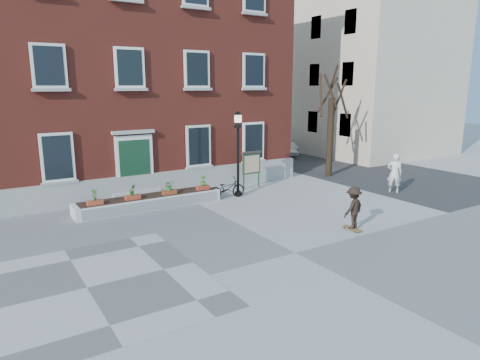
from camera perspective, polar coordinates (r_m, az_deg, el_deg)
ground at (r=13.49m, az=7.36°, el=-9.61°), size 100.00×100.00×0.00m
checker_patch at (r=11.90m, az=-19.73°, el=-13.37°), size 6.00×6.00×0.01m
bicycle at (r=19.51m, az=-1.78°, el=-1.11°), size 1.82×0.73×0.94m
parked_car at (r=32.14m, az=4.80°, el=4.75°), size 2.63×4.87×1.52m
bystander at (r=21.77m, az=19.92°, el=0.87°), size 0.80×0.83×1.91m
brick_building at (r=24.36m, az=-18.37°, el=14.80°), size 18.40×10.85×12.60m
planter_assembly at (r=18.44m, az=-11.89°, el=-2.71°), size 6.20×1.12×1.15m
bare_tree at (r=24.60m, az=11.99°, el=6.93°), size 1.83×1.83×6.16m
side_street at (r=39.30m, az=9.74°, el=15.16°), size 15.20×36.00×14.50m
lamp_post at (r=19.56m, az=-0.26°, el=5.09°), size 0.40×0.40×3.93m
notice_board at (r=21.26m, az=1.53°, el=2.20°), size 1.10×0.16×1.87m
skateboarder at (r=15.66m, az=14.87°, el=-3.62°), size 1.07×0.78×1.58m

